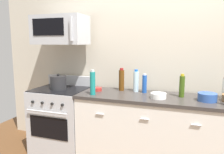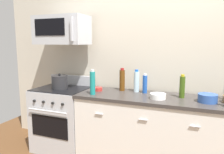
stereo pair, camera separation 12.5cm
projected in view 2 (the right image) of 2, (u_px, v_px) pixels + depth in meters
The scene contains 13 objects.
back_wall at pixel (177, 60), 2.94m from camera, with size 5.46×0.10×2.70m, color beige.
counter_unit at pixel (171, 135), 2.70m from camera, with size 2.37×0.66×0.92m.
range_oven at pixel (63, 118), 3.27m from camera, with size 0.76×0.69×1.07m.
microwave at pixel (62, 30), 3.11m from camera, with size 0.74×0.44×0.40m.
bottle_olive_oil at pixel (182, 87), 2.63m from camera, with size 0.06×0.06×0.28m.
bottle_sparkling_teal at pixel (93, 83), 2.80m from camera, with size 0.07×0.07×0.32m.
bottle_water_clear at pixel (136, 81), 2.95m from camera, with size 0.07×0.07×0.30m.
bottle_wine_amber at pixel (122, 80), 3.03m from camera, with size 0.08×0.08×0.31m.
bottle_soda_blue at pixel (145, 84), 2.88m from camera, with size 0.06×0.06×0.26m.
bowl_blue_mixing at pixel (208, 98), 2.45m from camera, with size 0.21×0.21×0.09m.
bowl_white_ceramic at pixel (158, 96), 2.60m from camera, with size 0.19×0.19×0.06m.
bowl_red_small at pixel (98, 89), 3.03m from camera, with size 0.12×0.12×0.05m.
stockpot at pixel (60, 82), 3.14m from camera, with size 0.22×0.22×0.22m.
Camera 2 is at (0.27, -2.64, 1.58)m, focal length 35.30 mm.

